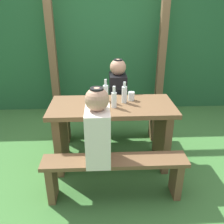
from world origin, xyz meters
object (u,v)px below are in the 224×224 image
Objects in this scene: picnic_table at (112,125)px; bench_far at (110,119)px; bottle_center at (114,99)px; person_black_coat at (118,88)px; bottle_right at (106,93)px; drinking_glass at (131,96)px; cell_phone at (101,103)px; person_white_shirt at (98,129)px; bench_near at (115,170)px; bottle_left at (124,94)px.

bench_far is at bearing 90.00° from picnic_table.
bottle_center is (0.02, -0.08, 0.35)m from picnic_table.
bottle_right is (-0.17, -0.47, 0.10)m from person_black_coat.
drinking_glass is 0.36m from cell_phone.
bottle_center reaches higher than picnic_table.
person_white_shirt is 1.18m from person_black_coat.
person_black_coat is (0.10, -0.00, 0.46)m from bench_far.
bench_near is at bearing -95.17° from person_black_coat.
drinking_glass is at bearing -14.76° from cell_phone.
picnic_table reaches higher than bench_near.
bottle_center is at bearing -76.91° from picnic_table.
bottle_left reaches higher than bottle_center.
drinking_glass is at bearing 44.15° from bottle_center.
person_white_shirt is at bearing -121.99° from cell_phone.
picnic_table is 0.61m from bench_far.
bottle_left is at bearing -141.24° from drinking_glass.
bottle_right is (-0.07, -0.47, 0.56)m from bench_far.
drinking_glass is at bearing 71.94° from bench_near.
picnic_table is at bearing -90.00° from bench_far.
cell_phone reaches higher than bench_far.
bottle_center is 0.20m from cell_phone.
person_white_shirt is at bearing -105.01° from picnic_table.
picnic_table is 0.40m from drinking_glass.
person_white_shirt reaches higher than bench_near.
bench_far is 0.86m from bottle_center.
bottle_left is 1.01× the size of bottle_center.
bench_far is 0.73m from bottle_right.
picnic_table is at bearing 90.00° from bench_near.
person_white_shirt and person_black_coat have the same top height.
drinking_glass is 0.31m from bottle_right.
bench_near is 1.16m from bench_far.
person_black_coat is 3.00× the size of bottle_center.
bottle_center is (0.09, -0.19, -0.01)m from bottle_right.
person_black_coat reaches higher than cell_phone.
person_white_shirt is 0.62m from cell_phone.
drinking_glass reaches higher than bench_far.
bench_far is 5.84× the size of bottle_center.
bench_near is at bearing -90.00° from picnic_table.
cell_phone is at bearing 100.74° from bench_near.
cell_phone reaches higher than bench_near.
drinking_glass is at bearing 38.76° from bottle_left.
bottle_right is at bearing 165.78° from bottle_left.
bottle_right reaches higher than bench_near.
picnic_table is at bearing -48.68° from cell_phone.
bench_far is 5.35× the size of bottle_right.
person_white_shirt reaches higher than bench_far.
bench_far is 0.78m from bottle_left.
person_black_coat is 0.51m from bottle_right.
drinking_glass reaches higher than picnic_table.
bottle_left is at bearing -85.90° from person_black_coat.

